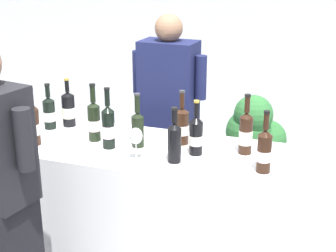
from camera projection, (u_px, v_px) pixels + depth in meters
wall_back at (241, 20)px, 5.06m from camera, size 8.00×0.10×2.80m
counter at (149, 223)px, 3.05m from camera, size 1.81×0.69×0.99m
wine_bottle_0 at (182, 125)px, 2.92m from camera, size 0.08×0.08×0.32m
wine_bottle_1 at (138, 127)px, 2.87m from camera, size 0.07×0.07×0.32m
wine_bottle_2 at (174, 141)px, 2.66m from camera, size 0.07×0.07×0.31m
wine_bottle_3 at (246, 133)px, 2.78m from camera, size 0.08×0.08×0.34m
wine_bottle_4 at (94, 120)px, 2.97m from camera, size 0.07×0.07×0.35m
wine_bottle_5 at (196, 135)px, 2.77m from camera, size 0.08×0.08×0.31m
wine_bottle_6 at (68, 109)px, 3.22m from camera, size 0.09×0.09×0.32m
wine_bottle_7 at (264, 151)px, 2.54m from camera, size 0.08×0.08×0.33m
wine_bottle_8 at (49, 112)px, 3.18m from camera, size 0.08×0.08×0.30m
wine_bottle_9 at (27, 120)px, 3.00m from camera, size 0.08×0.08×0.34m
wine_bottle_10 at (33, 124)px, 2.90m from camera, size 0.08×0.08×0.34m
wine_bottle_11 at (108, 126)px, 2.85m from camera, size 0.07×0.07×0.36m
wine_glass at (137, 138)px, 2.69m from camera, size 0.08×0.08×0.18m
person_server at (169, 132)px, 3.64m from camera, size 0.55×0.26×1.67m
potted_shrub at (256, 145)px, 4.05m from camera, size 0.48×0.47×1.01m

